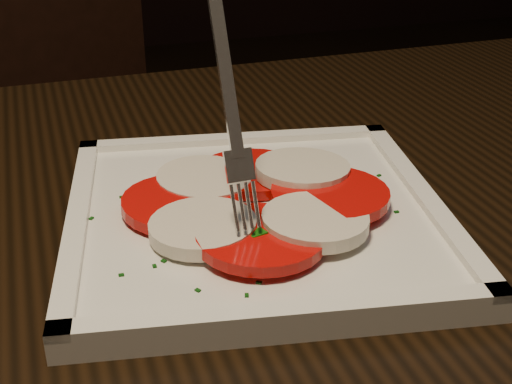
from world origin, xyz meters
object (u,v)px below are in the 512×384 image
plate (256,219)px  chair (71,117)px  fork (225,93)px  table (360,308)px

plate → chair: bearing=96.8°
plate → fork: fork is taller
table → plate: plate is taller
chair → fork: fork is taller
table → fork: bearing=-172.2°
table → fork: 0.24m
table → plate: 0.14m
fork → plate: bearing=22.2°
chair → plate: chair is taller
chair → plate: size_ratio=3.36×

